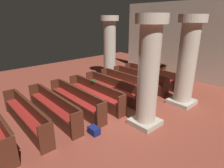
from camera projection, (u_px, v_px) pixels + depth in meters
name	position (u px, v px, depth m)	size (l,w,h in m)	color
ground_plane	(116.00, 109.00, 7.78)	(19.20, 19.20, 0.00)	brown
back_wall	(193.00, 42.00, 10.87)	(10.00, 0.16, 4.50)	beige
pew_row_0	(150.00, 75.00, 10.62)	(3.44, 0.46, 0.90)	#562819
pew_row_1	(139.00, 79.00, 10.00)	(3.44, 0.46, 0.90)	#562819
pew_row_2	(126.00, 83.00, 9.39)	(3.44, 0.47, 0.90)	#562819
pew_row_3	(112.00, 87.00, 8.77)	(3.44, 0.46, 0.90)	#562819
pew_row_4	(95.00, 93.00, 8.16)	(3.44, 0.46, 0.90)	#562819
pew_row_5	(76.00, 99.00, 7.54)	(3.44, 0.47, 0.90)	#562819
pew_row_6	(53.00, 106.00, 6.93)	(3.44, 0.46, 0.90)	#562819
pew_row_7	(26.00, 115.00, 6.31)	(3.44, 0.46, 0.90)	#562819
pillar_aisle_side	(187.00, 61.00, 7.64)	(1.08, 1.08, 3.70)	#B6AD9A
pillar_far_side	(110.00, 46.00, 11.39)	(1.08, 1.08, 3.70)	#B6AD9A
pillar_aisle_rear	(148.00, 72.00, 6.03)	(0.99, 0.99, 3.70)	#B6AD9A
lectern	(162.00, 74.00, 11.07)	(0.48, 0.45, 1.08)	#411E13
hymn_book	(94.00, 81.00, 8.36)	(0.14, 0.21, 0.03)	#194723
kneeler_box_navy	(94.00, 130.00, 6.08)	(0.38, 0.26, 0.24)	navy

